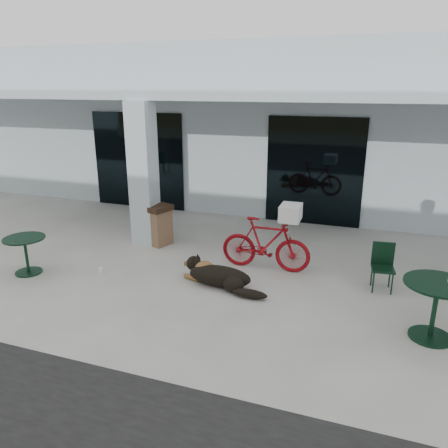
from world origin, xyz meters
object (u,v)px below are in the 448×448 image
at_px(bicycle, 266,244).
at_px(cafe_chair_far_a, 383,268).
at_px(cafe_table_near, 26,255).
at_px(trash_receptacle, 158,225).
at_px(dog, 220,275).
at_px(cafe_table_far, 434,311).

relative_size(bicycle, cafe_chair_far_a, 2.07).
bearing_deg(cafe_table_near, cafe_chair_far_a, 13.01).
bearing_deg(trash_receptacle, bicycle, -12.39).
xyz_separation_m(cafe_chair_far_a, trash_receptacle, (-4.74, 0.79, 0.04)).
distance_m(bicycle, cafe_chair_far_a, 2.15).
distance_m(dog, trash_receptacle, 2.60).
relative_size(dog, trash_receptacle, 1.46).
xyz_separation_m(cafe_table_near, cafe_table_far, (7.02, 0.10, 0.07)).
distance_m(cafe_table_far, trash_receptacle, 5.84).
relative_size(bicycle, dog, 1.31).
relative_size(cafe_chair_far_a, trash_receptacle, 0.92).
bearing_deg(dog, trash_receptacle, 158.07).
xyz_separation_m(dog, trash_receptacle, (-2.04, 1.59, 0.23)).
xyz_separation_m(dog, cafe_table_near, (-3.64, -0.66, 0.14)).
distance_m(dog, cafe_table_far, 3.43).
height_order(bicycle, cafe_chair_far_a, bicycle).
bearing_deg(trash_receptacle, dog, -37.89).
xyz_separation_m(cafe_table_far, cafe_chair_far_a, (-0.68, 1.36, -0.01)).
xyz_separation_m(dog, cafe_chair_far_a, (2.70, 0.80, 0.20)).
bearing_deg(cafe_table_near, trash_receptacle, 54.74).
height_order(dog, trash_receptacle, trash_receptacle).
height_order(cafe_table_near, cafe_chair_far_a, cafe_chair_far_a).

